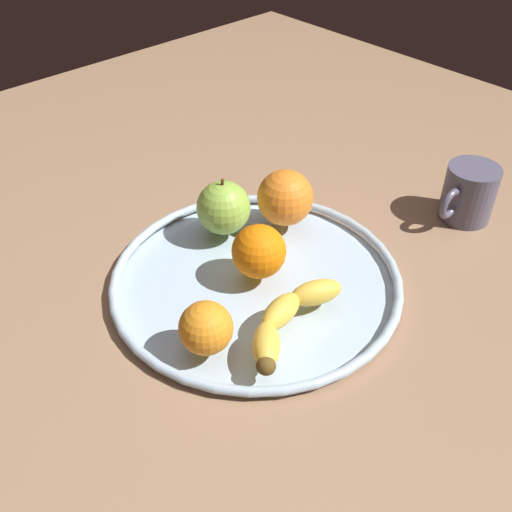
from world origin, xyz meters
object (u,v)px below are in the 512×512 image
at_px(apple, 224,208).
at_px(orange_back_left, 206,328).
at_px(orange_front_left, 257,250).
at_px(orange_center, 285,198).
at_px(banana, 288,318).
at_px(ambient_mug, 468,193).
at_px(fruit_bowl, 256,279).

relative_size(apple, orange_back_left, 1.36).
xyz_separation_m(orange_front_left, orange_back_left, (0.13, 0.06, -0.00)).
height_order(apple, orange_center, apple).
distance_m(banana, apple, 0.21).
distance_m(banana, ambient_mug, 0.37).
bearing_deg(orange_center, apple, -29.20).
xyz_separation_m(fruit_bowl, orange_back_left, (0.12, 0.05, 0.04)).
bearing_deg(orange_front_left, apple, -105.83).
distance_m(fruit_bowl, banana, 0.10).
bearing_deg(apple, ambient_mug, 146.09).
bearing_deg(orange_back_left, apple, -135.48).
distance_m(apple, orange_center, 0.09).
bearing_deg(orange_front_left, orange_back_left, 24.13).
xyz_separation_m(apple, orange_front_left, (0.03, 0.10, -0.00)).
bearing_deg(fruit_bowl, ambient_mug, 163.17).
bearing_deg(fruit_bowl, banana, 68.35).
bearing_deg(orange_back_left, ambient_mug, 174.21).
distance_m(orange_front_left, ambient_mug, 0.34).
relative_size(fruit_bowl, banana, 2.17).
height_order(apple, orange_back_left, apple).
xyz_separation_m(fruit_bowl, banana, (0.04, 0.09, 0.02)).
bearing_deg(apple, orange_center, 150.80).
relative_size(orange_front_left, ambient_mug, 0.62).
bearing_deg(apple, banana, 70.31).
bearing_deg(orange_back_left, orange_center, -154.50).
xyz_separation_m(orange_front_left, ambient_mug, (-0.33, 0.10, -0.01)).
bearing_deg(banana, apple, -120.72).
xyz_separation_m(banana, orange_front_left, (-0.04, -0.10, 0.02)).
bearing_deg(orange_front_left, fruit_bowl, 40.29).
height_order(fruit_bowl, banana, banana).
height_order(orange_front_left, ambient_mug, orange_front_left).
bearing_deg(fruit_bowl, orange_center, -152.15).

